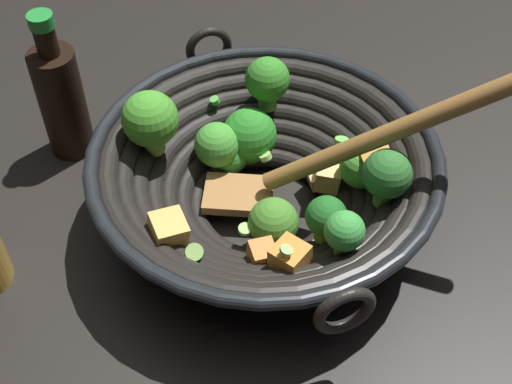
% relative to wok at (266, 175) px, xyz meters
% --- Properties ---
extents(ground_plane, '(4.00, 4.00, 0.00)m').
position_rel_wok_xyz_m(ground_plane, '(-0.00, 0.00, -0.06)').
color(ground_plane, black).
extents(wok, '(0.37, 0.43, 0.23)m').
position_rel_wok_xyz_m(wok, '(0.00, 0.00, 0.00)').
color(wok, black).
rests_on(wok, ground).
extents(soy_sauce_bottle, '(0.05, 0.05, 0.18)m').
position_rel_wok_xyz_m(soy_sauce_bottle, '(0.10, 0.22, 0.01)').
color(soy_sauce_bottle, black).
rests_on(soy_sauce_bottle, ground).
extents(garlic_bulb, '(0.04, 0.04, 0.04)m').
position_rel_wok_xyz_m(garlic_bulb, '(0.22, -0.02, -0.04)').
color(garlic_bulb, silver).
rests_on(garlic_bulb, ground).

